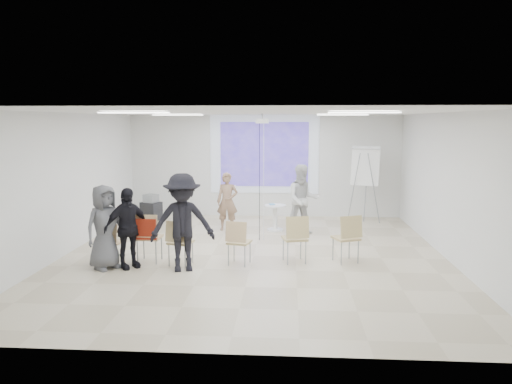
# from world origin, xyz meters

# --- Properties ---
(floor) EXTENTS (8.00, 9.00, 0.10)m
(floor) POSITION_xyz_m (0.00, 0.00, -0.05)
(floor) COLOR beige
(floor) RESTS_ON ground
(ceiling) EXTENTS (8.00, 9.00, 0.10)m
(ceiling) POSITION_xyz_m (0.00, 0.00, 3.05)
(ceiling) COLOR white
(ceiling) RESTS_ON wall_back
(wall_back) EXTENTS (8.00, 0.10, 3.00)m
(wall_back) POSITION_xyz_m (0.00, 4.55, 1.50)
(wall_back) COLOR silver
(wall_back) RESTS_ON floor
(wall_left) EXTENTS (0.10, 9.00, 3.00)m
(wall_left) POSITION_xyz_m (-4.05, 0.00, 1.50)
(wall_left) COLOR silver
(wall_left) RESTS_ON floor
(wall_right) EXTENTS (0.10, 9.00, 3.00)m
(wall_right) POSITION_xyz_m (4.05, 0.00, 1.50)
(wall_right) COLOR silver
(wall_right) RESTS_ON floor
(projection_halo) EXTENTS (3.20, 0.01, 2.30)m
(projection_halo) POSITION_xyz_m (0.00, 4.49, 1.85)
(projection_halo) COLOR silver
(projection_halo) RESTS_ON wall_back
(projection_image) EXTENTS (2.60, 0.01, 1.90)m
(projection_image) POSITION_xyz_m (0.00, 4.47, 1.85)
(projection_image) COLOR #4230A6
(projection_image) RESTS_ON wall_back
(pedestal_table) EXTENTS (0.69, 0.69, 0.70)m
(pedestal_table) POSITION_xyz_m (0.39, 2.47, 0.39)
(pedestal_table) COLOR white
(pedestal_table) RESTS_ON floor
(player_left) EXTENTS (0.64, 0.44, 1.71)m
(player_left) POSITION_xyz_m (-0.86, 2.47, 0.85)
(player_left) COLOR #96735C
(player_left) RESTS_ON floor
(player_right) EXTENTS (1.05, 0.90, 1.94)m
(player_right) POSITION_xyz_m (1.09, 2.19, 0.97)
(player_right) COLOR silver
(player_right) RESTS_ON floor
(controller_left) EXTENTS (0.04, 0.11, 0.04)m
(controller_left) POSITION_xyz_m (-0.68, 2.72, 1.13)
(controller_left) COLOR white
(controller_left) RESTS_ON player_left
(controller_right) EXTENTS (0.05, 0.11, 0.04)m
(controller_right) POSITION_xyz_m (0.91, 2.44, 1.31)
(controller_right) COLOR white
(controller_right) RESTS_ON player_right
(chair_far_left) EXTENTS (0.45, 0.47, 0.82)m
(chair_far_left) POSITION_xyz_m (-2.80, -0.71, 0.48)
(chair_far_left) COLOR tan
(chair_far_left) RESTS_ON floor
(chair_left_mid) EXTENTS (0.49, 0.52, 1.00)m
(chair_left_mid) POSITION_xyz_m (-2.07, -0.66, 0.59)
(chair_left_mid) COLOR tan
(chair_left_mid) RESTS_ON floor
(chair_left_inner) EXTENTS (0.52, 0.55, 0.91)m
(chair_left_inner) POSITION_xyz_m (-1.41, -0.82, 0.54)
(chair_left_inner) COLOR tan
(chair_left_inner) RESTS_ON floor
(chair_center) EXTENTS (0.51, 0.53, 0.90)m
(chair_center) POSITION_xyz_m (-0.25, -0.71, 0.53)
(chair_center) COLOR tan
(chair_center) RESTS_ON floor
(chair_right_inner) EXTENTS (0.56, 0.59, 0.98)m
(chair_right_inner) POSITION_xyz_m (0.88, -0.49, 0.58)
(chair_right_inner) COLOR tan
(chair_right_inner) RESTS_ON floor
(chair_right_far) EXTENTS (0.61, 0.63, 0.98)m
(chair_right_far) POSITION_xyz_m (1.92, -0.41, 0.58)
(chair_right_far) COLOR tan
(chair_right_far) RESTS_ON floor
(red_jacket) EXTENTS (0.43, 0.12, 0.41)m
(red_jacket) POSITION_xyz_m (-2.06, -0.79, 0.72)
(red_jacket) COLOR #9B2513
(red_jacket) RESTS_ON chair_left_mid
(laptop) EXTENTS (0.38, 0.31, 0.03)m
(laptop) POSITION_xyz_m (-1.39, -0.72, 0.49)
(laptop) COLOR black
(laptop) RESTS_ON chair_left_inner
(audience_left) EXTENTS (1.19, 1.17, 1.80)m
(audience_left) POSITION_xyz_m (-2.36, -1.02, 0.90)
(audience_left) COLOR black
(audience_left) RESTS_ON floor
(audience_mid) EXTENTS (1.50, 1.05, 2.11)m
(audience_mid) POSITION_xyz_m (-1.26, -1.12, 1.05)
(audience_mid) COLOR black
(audience_mid) RESTS_ON floor
(audience_outer) EXTENTS (1.01, 1.06, 1.83)m
(audience_outer) POSITION_xyz_m (-2.78, -1.09, 0.91)
(audience_outer) COLOR #5B5B60
(audience_outer) RESTS_ON floor
(flipchart_easel) EXTENTS (0.88, 0.69, 2.13)m
(flipchart_easel) POSITION_xyz_m (2.84, 3.69, 1.57)
(flipchart_easel) COLOR #93979B
(flipchart_easel) RESTS_ON floor
(av_cart) EXTENTS (0.63, 0.58, 0.76)m
(av_cart) POSITION_xyz_m (-3.18, 3.54, 0.35)
(av_cart) COLOR black
(av_cart) RESTS_ON floor
(ceiling_projector) EXTENTS (0.30, 0.25, 3.00)m
(ceiling_projector) POSITION_xyz_m (0.10, 1.49, 2.69)
(ceiling_projector) COLOR white
(ceiling_projector) RESTS_ON ceiling
(fluor_panel_nw) EXTENTS (1.20, 0.30, 0.02)m
(fluor_panel_nw) POSITION_xyz_m (-2.00, 2.00, 2.97)
(fluor_panel_nw) COLOR white
(fluor_panel_nw) RESTS_ON ceiling
(fluor_panel_ne) EXTENTS (1.20, 0.30, 0.02)m
(fluor_panel_ne) POSITION_xyz_m (2.00, 2.00, 2.97)
(fluor_panel_ne) COLOR white
(fluor_panel_ne) RESTS_ON ceiling
(fluor_panel_sw) EXTENTS (1.20, 0.30, 0.02)m
(fluor_panel_sw) POSITION_xyz_m (-2.00, -1.50, 2.97)
(fluor_panel_sw) COLOR white
(fluor_panel_sw) RESTS_ON ceiling
(fluor_panel_se) EXTENTS (1.20, 0.30, 0.02)m
(fluor_panel_se) POSITION_xyz_m (2.00, -1.50, 2.97)
(fluor_panel_se) COLOR white
(fluor_panel_se) RESTS_ON ceiling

